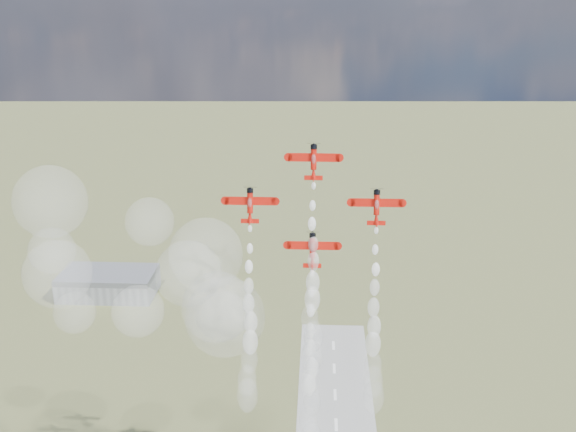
% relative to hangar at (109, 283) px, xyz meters
% --- Properties ---
extents(hangar, '(50.00, 28.00, 13.00)m').
position_rel_hangar_xyz_m(hangar, '(0.00, 0.00, 0.00)').
color(hangar, gray).
rests_on(hangar, ground).
extents(plane_lead, '(12.22, 4.33, 8.63)m').
position_rel_hangar_xyz_m(plane_lead, '(110.75, -170.64, 110.65)').
color(plane_lead, red).
rests_on(plane_lead, ground).
extents(plane_left, '(12.22, 4.33, 8.63)m').
position_rel_hangar_xyz_m(plane_left, '(95.60, -172.88, 100.29)').
color(plane_left, red).
rests_on(plane_left, ground).
extents(plane_right, '(12.22, 4.33, 8.63)m').
position_rel_hangar_xyz_m(plane_right, '(125.89, -172.88, 100.29)').
color(plane_right, red).
rests_on(plane_right, ground).
extents(plane_slot, '(12.22, 4.33, 8.63)m').
position_rel_hangar_xyz_m(plane_slot, '(110.75, -175.12, 89.93)').
color(plane_slot, red).
rests_on(plane_slot, ground).
extents(smoke_trail_lead, '(5.43, 11.87, 44.21)m').
position_rel_hangar_xyz_m(smoke_trail_lead, '(110.90, -178.97, 72.60)').
color(smoke_trail_lead, white).
rests_on(smoke_trail_lead, plane_lead).
extents(smoke_trail_left, '(5.18, 11.81, 43.94)m').
position_rel_hangar_xyz_m(smoke_trail_left, '(95.37, -181.27, 62.15)').
color(smoke_trail_left, white).
rests_on(smoke_trail_left, plane_left).
extents(smoke_trail_right, '(5.18, 11.65, 43.65)m').
position_rel_hangar_xyz_m(smoke_trail_right, '(126.08, -181.07, 62.11)').
color(smoke_trail_right, white).
rests_on(smoke_trail_right, plane_right).
extents(smoke_trail_slot, '(5.73, 12.24, 43.65)m').
position_rel_hangar_xyz_m(smoke_trail_slot, '(110.80, -183.51, 51.85)').
color(smoke_trail_slot, white).
rests_on(smoke_trail_slot, plane_slot).
extents(drifted_smoke_cloud, '(69.11, 39.70, 49.85)m').
position_rel_hangar_xyz_m(drifted_smoke_cloud, '(68.32, -156.87, 74.81)').
color(drifted_smoke_cloud, white).
rests_on(drifted_smoke_cloud, ground).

